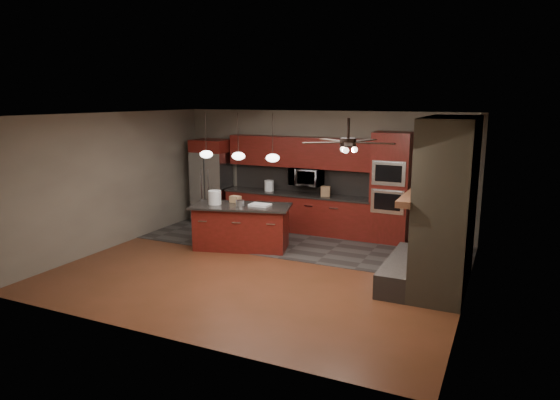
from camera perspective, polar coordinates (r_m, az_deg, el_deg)
The scene contains 22 objects.
ground at distance 9.31m, azimuth -1.86°, elevation -7.76°, with size 7.00×7.00×0.00m, color brown.
ceiling at distance 8.79m, azimuth -1.98°, elevation 9.73°, with size 7.00×6.00×0.02m, color white.
back_wall at distance 11.66m, azimuth 4.77°, elevation 3.25°, with size 7.00×0.02×2.80m, color slate.
right_wall at distance 8.02m, azimuth 20.99°, elevation -1.31°, with size 0.02×6.00×2.80m, color slate.
left_wall at distance 10.96m, azimuth -18.49°, elevation 2.15°, with size 0.02×6.00×2.80m, color slate.
slate_tile_patch at distance 10.87m, azimuth 2.44°, elevation -4.88°, with size 7.00×2.40×0.01m, color #393734.
fireplace_column at distance 8.47m, azimuth 18.04°, elevation -1.16°, with size 1.30×2.10×2.80m.
back_cabinetry at distance 11.68m, azimuth 2.10°, elevation 0.78°, with size 3.59×0.64×2.20m.
oven_tower at distance 10.93m, azimuth 12.57°, elevation 1.34°, with size 0.80×0.63×2.38m.
microwave at distance 11.54m, azimuth 3.05°, elevation 2.68°, with size 0.73×0.41×0.50m, color silver.
refrigerator at distance 12.60m, azimuth -7.74°, elevation 2.14°, with size 0.89×0.75×2.08m.
kitchen_island at distance 10.38m, azimuth -4.45°, elevation -3.06°, with size 2.20×1.42×0.92m.
white_bucket at distance 10.40m, azimuth -7.46°, elevation 0.29°, with size 0.27×0.27×0.29m, color silver.
paint_can at distance 10.21m, azimuth -4.58°, elevation -0.35°, with size 0.17×0.17×0.12m, color silver.
paint_tray at distance 10.19m, azimuth -2.29°, elevation -0.56°, with size 0.41×0.29×0.04m, color white.
cardboard_box at distance 10.57m, azimuth -5.13°, elevation 0.10°, with size 0.21×0.15×0.14m, color #A37E54.
counter_bucket at distance 11.92m, azimuth -1.25°, elevation 1.65°, with size 0.22×0.22×0.25m, color white.
counter_box at distance 11.32m, azimuth 5.23°, elevation 1.00°, with size 0.20×0.16×0.23m, color #96714D.
pendant_left at distance 10.28m, azimuth -8.42°, elevation 5.22°, with size 0.26×0.26×0.92m.
pendant_center at distance 9.89m, azimuth -4.77°, elevation 5.05°, with size 0.26×0.26×0.92m.
pendant_right at distance 9.54m, azimuth -0.84°, elevation 4.85°, with size 0.26×0.26×0.92m.
ceiling_fan at distance 7.39m, azimuth 7.79°, elevation 6.62°, with size 1.27×1.33×0.41m.
Camera 1 is at (3.98, -7.83, 3.09)m, focal length 32.00 mm.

